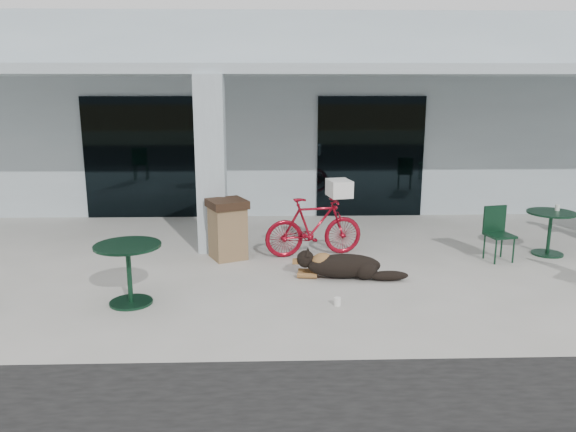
{
  "coord_description": "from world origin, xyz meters",
  "views": [
    {
      "loc": [
        -0.45,
        -7.58,
        2.94
      ],
      "look_at": [
        -0.19,
        0.7,
        1.0
      ],
      "focal_mm": 35.0,
      "sensor_mm": 36.0,
      "label": 1
    }
  ],
  "objects_px": {
    "cafe_table_far": "(549,233)",
    "cafe_chair_far_a": "(500,235)",
    "bicycle": "(314,227)",
    "dog": "(344,264)",
    "trash_receptacle": "(228,229)",
    "cafe_table_near": "(129,274)"
  },
  "relations": [
    {
      "from": "dog",
      "to": "cafe_table_far",
      "type": "bearing_deg",
      "value": 23.59
    },
    {
      "from": "bicycle",
      "to": "trash_receptacle",
      "type": "relative_size",
      "value": 1.68
    },
    {
      "from": "cafe_table_far",
      "to": "trash_receptacle",
      "type": "height_order",
      "value": "trash_receptacle"
    },
    {
      "from": "trash_receptacle",
      "to": "dog",
      "type": "bearing_deg",
      "value": -30.33
    },
    {
      "from": "dog",
      "to": "cafe_table_far",
      "type": "height_order",
      "value": "cafe_table_far"
    },
    {
      "from": "bicycle",
      "to": "cafe_table_far",
      "type": "distance_m",
      "value": 4.16
    },
    {
      "from": "dog",
      "to": "cafe_table_far",
      "type": "xyz_separation_m",
      "value": [
        3.78,
        1.13,
        0.17
      ]
    },
    {
      "from": "bicycle",
      "to": "cafe_chair_far_a",
      "type": "bearing_deg",
      "value": -108.13
    },
    {
      "from": "cafe_table_far",
      "to": "cafe_chair_far_a",
      "type": "height_order",
      "value": "cafe_chair_far_a"
    },
    {
      "from": "dog",
      "to": "cafe_chair_far_a",
      "type": "xyz_separation_m",
      "value": [
        2.75,
        0.8,
        0.24
      ]
    },
    {
      "from": "cafe_table_far",
      "to": "cafe_chair_far_a",
      "type": "distance_m",
      "value": 1.08
    },
    {
      "from": "cafe_table_near",
      "to": "cafe_chair_far_a",
      "type": "distance_m",
      "value": 6.08
    },
    {
      "from": "cafe_chair_far_a",
      "to": "cafe_table_far",
      "type": "bearing_deg",
      "value": 6.24
    },
    {
      "from": "cafe_table_far",
      "to": "trash_receptacle",
      "type": "relative_size",
      "value": 0.8
    },
    {
      "from": "bicycle",
      "to": "cafe_table_far",
      "type": "height_order",
      "value": "bicycle"
    },
    {
      "from": "cafe_table_far",
      "to": "dog",
      "type": "bearing_deg",
      "value": -163.35
    },
    {
      "from": "trash_receptacle",
      "to": "cafe_table_far",
      "type": "bearing_deg",
      "value": 0.3
    },
    {
      "from": "dog",
      "to": "trash_receptacle",
      "type": "distance_m",
      "value": 2.2
    },
    {
      "from": "cafe_chair_far_a",
      "to": "dog",
      "type": "bearing_deg",
      "value": -175.4
    },
    {
      "from": "bicycle",
      "to": "cafe_table_far",
      "type": "xyz_separation_m",
      "value": [
        4.16,
        -0.07,
        -0.13
      ]
    },
    {
      "from": "bicycle",
      "to": "trash_receptacle",
      "type": "xyz_separation_m",
      "value": [
        -1.5,
        -0.1,
        -0.0
      ]
    },
    {
      "from": "cafe_chair_far_a",
      "to": "trash_receptacle",
      "type": "relative_size",
      "value": 0.9
    }
  ]
}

